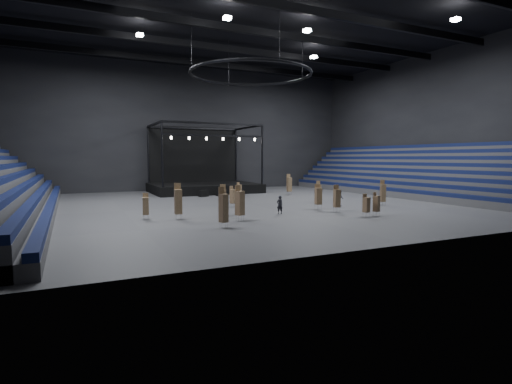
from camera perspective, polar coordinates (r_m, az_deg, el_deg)
name	(u,v)px	position (r m, az deg, el deg)	size (l,w,h in m)	color
floor	(251,204)	(40.72, -0.75, -1.73)	(50.00, 50.00, 0.00)	#434345
ceiling	(251,22)	(42.58, -0.78, 23.10)	(50.00, 42.00, 0.20)	black
wall_back	(192,129)	(60.36, -9.11, 8.92)	(50.00, 0.20, 18.00)	black
wall_front	(415,76)	(23.41, 21.77, 15.15)	(50.00, 0.20, 18.00)	black
wall_right	(430,124)	(55.80, 23.64, 8.91)	(0.20, 42.00, 18.00)	black
bleachers_right	(416,181)	(54.19, 21.94, 1.40)	(7.20, 40.00, 6.40)	#464648
stage	(202,181)	(55.74, -7.66, 1.51)	(14.00, 10.00, 9.20)	black
truss_ring	(251,74)	(41.29, -0.77, 16.50)	(12.30, 12.30, 5.15)	black
roof_girders	(251,30)	(42.34, -0.78, 22.07)	(49.00, 30.35, 0.70)	black
floodlights	(269,25)	(38.72, 1.87, 22.80)	(28.60, 16.60, 0.25)	white
flight_case_left	(204,194)	(48.72, -7.50, -0.22)	(1.17, 0.59, 0.78)	black
flight_case_mid	(220,193)	(49.67, -5.12, -0.13)	(1.09, 0.55, 0.73)	black
flight_case_right	(239,193)	(49.51, -2.44, -0.08)	(1.22, 0.61, 0.81)	black
chair_stack_0	(289,184)	(50.79, 4.76, 1.13)	(0.53, 0.53, 2.66)	silver
chair_stack_1	(337,198)	(35.45, 11.48, -0.81)	(0.56, 0.56, 2.36)	silver
chair_stack_2	(223,207)	(26.72, -4.68, -2.20)	(0.62, 0.62, 2.77)	silver
chair_stack_3	(239,189)	(47.24, -2.42, 0.38)	(0.56, 0.56, 1.82)	silver
chair_stack_4	(240,202)	(29.65, -2.34, -1.50)	(0.69, 0.69, 2.70)	silver
chair_stack_5	(366,204)	(32.99, 15.48, -1.72)	(0.51, 0.51, 1.85)	silver
chair_stack_6	(318,196)	(36.89, 8.89, -0.53)	(0.63, 0.63, 2.33)	silver
chair_stack_7	(146,206)	(31.53, -15.48, -1.88)	(0.52, 0.52, 2.03)	silver
chair_stack_8	(376,203)	(33.66, 16.82, -1.55)	(0.56, 0.56, 1.95)	silver
chair_stack_9	(223,200)	(31.89, -4.72, -1.19)	(0.56, 0.56, 2.61)	silver
chair_stack_10	(178,201)	(30.81, -11.06, -1.28)	(0.57, 0.57, 2.78)	silver
chair_stack_11	(319,192)	(42.07, 8.94, 0.04)	(0.53, 0.53, 2.31)	silver
chair_stack_12	(233,196)	(38.09, -3.36, -0.58)	(0.56, 0.56, 2.03)	silver
chair_stack_13	(383,193)	(41.23, 17.67, -0.08)	(0.57, 0.57, 2.52)	silver
man_center	(280,205)	(33.54, 3.41, -1.84)	(0.56, 0.37, 1.53)	black
crew_member	(340,198)	(40.19, 11.91, -0.84)	(0.73, 0.57, 1.51)	black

